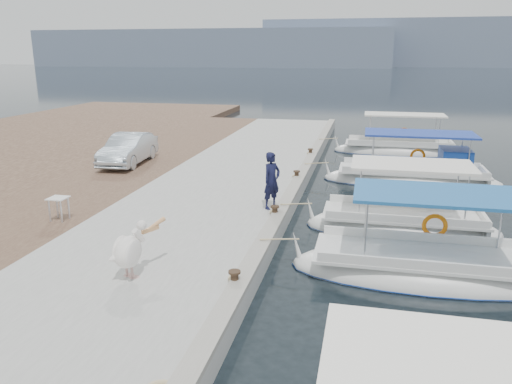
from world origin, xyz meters
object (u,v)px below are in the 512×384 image
fishing_caique_b (425,272)px  parked_car (128,149)px  fishing_caique_e (398,151)px  fishing_caique_c (402,228)px  fishing_caique_d (414,179)px  fisherman (272,181)px  pelican (129,250)px

fishing_caique_b → parked_car: fishing_caique_b is taller
fishing_caique_b → fishing_caique_e: (0.20, 16.52, 0.00)m
fishing_caique_c → parked_car: fishing_caique_c is taller
fishing_caique_d → fishing_caique_e: size_ratio=1.05×
fishing_caique_c → parked_car: (-12.04, 5.35, 1.07)m
fishing_caique_c → fisherman: (-4.24, -0.01, 1.32)m
fishing_caique_e → parked_car: fishing_caique_e is taller
fishing_caique_c → fisherman: bearing=-179.9°
fishing_caique_e → parked_car: bearing=-148.0°
pelican → fisherman: fisherman is taller
fishing_caique_b → fishing_caique_d: (0.50, 9.74, 0.06)m
fishing_caique_d → fisherman: 8.32m
fishing_caique_e → pelican: 20.38m
fishing_caique_b → fisherman: fisherman is taller
parked_car → fishing_caique_d: bearing=0.4°
fishing_caique_d → parked_car: size_ratio=1.81×
fisherman → parked_car: bearing=89.8°
fishing_caique_d → pelican: size_ratio=4.77×
fishing_caique_d → parked_car: (-12.91, -1.09, 1.01)m
pelican → fisherman: (2.21, 5.88, 0.30)m
pelican → fisherman: size_ratio=0.84×
fishing_caique_c → parked_car: 13.22m
fishing_caique_b → fishing_caique_e: bearing=89.3°
fishing_caique_c → parked_car: size_ratio=1.45×
fishing_caique_c → fishing_caique_d: bearing=82.3°
fishing_caique_d → parked_car: bearing=-175.2°
fishing_caique_e → fishing_caique_c: bearing=-92.5°
fishing_caique_b → fishing_caique_c: bearing=96.4°
fishing_caique_b → fishing_caique_e: 16.52m
fishing_caique_d → fishing_caique_e: 6.79m
fishing_caique_d → fishing_caique_e: (-0.30, 6.78, -0.06)m
parked_car → fishing_caique_b: bearing=-39.3°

